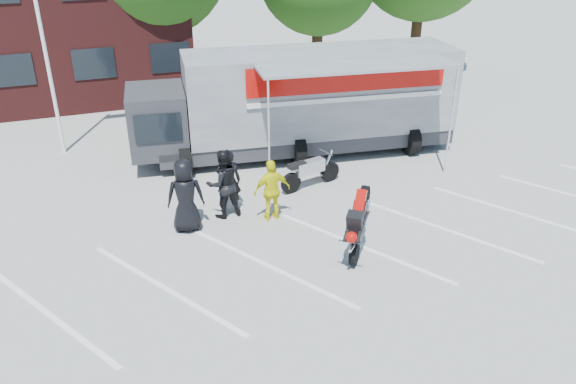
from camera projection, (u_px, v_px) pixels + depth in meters
ground at (374, 270)px, 12.83m from camera, size 100.00×100.00×0.00m
parking_bay_lines at (354, 248)px, 13.66m from camera, size 18.09×13.33×0.01m
transporter_truck at (305, 151)px, 19.23m from camera, size 11.29×6.47×3.41m
parked_motorcycle at (311, 187)px, 16.74m from camera, size 2.20×1.18×1.10m
stunt_bike_rider at (359, 251)px, 13.53m from camera, size 1.59×1.71×1.88m
spectator_leather_a at (185, 196)px, 14.05m from camera, size 1.03×0.76×1.93m
spectator_leather_b at (229, 181)px, 15.02m from camera, size 0.74×0.59×1.79m
spectator_leather_c at (223, 184)px, 14.72m from camera, size 0.98×0.80×1.90m
spectator_hivis at (272, 190)px, 14.61m from camera, size 0.99×0.42×1.69m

